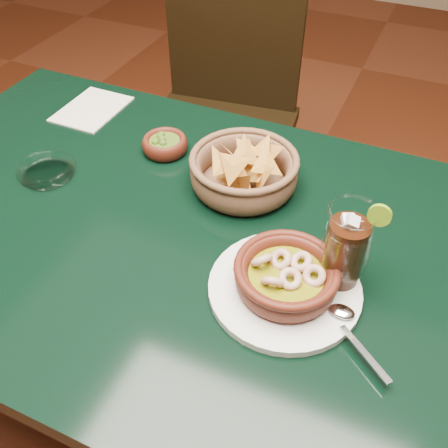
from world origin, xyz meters
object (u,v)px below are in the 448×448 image
at_px(dining_chair, 222,111).
at_px(cola_drink, 345,250).
at_px(shrimp_plate, 286,279).
at_px(chip_basket, 244,171).
at_px(dining_table, 164,256).

xyz_separation_m(dining_chair, cola_drink, (0.53, -0.73, 0.28)).
bearing_deg(cola_drink, dining_chair, 126.31).
relative_size(shrimp_plate, cola_drink, 1.74).
height_order(dining_chair, cola_drink, dining_chair).
bearing_deg(shrimp_plate, chip_basket, 126.40).
relative_size(shrimp_plate, chip_basket, 1.27).
bearing_deg(cola_drink, dining_table, 177.82).
xyz_separation_m(dining_table, dining_chair, (-0.19, 0.71, -0.11)).
distance_m(shrimp_plate, cola_drink, 0.10).
xyz_separation_m(dining_table, chip_basket, (0.11, 0.15, 0.14)).
height_order(dining_table, chip_basket, chip_basket).
bearing_deg(dining_table, chip_basket, 55.48).
xyz_separation_m(dining_table, shrimp_plate, (0.27, -0.07, 0.13)).
distance_m(dining_table, chip_basket, 0.23).
height_order(shrimp_plate, chip_basket, chip_basket).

